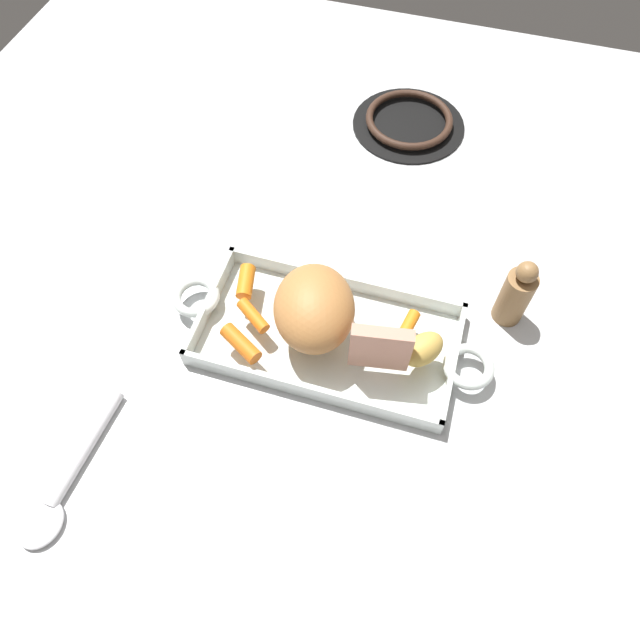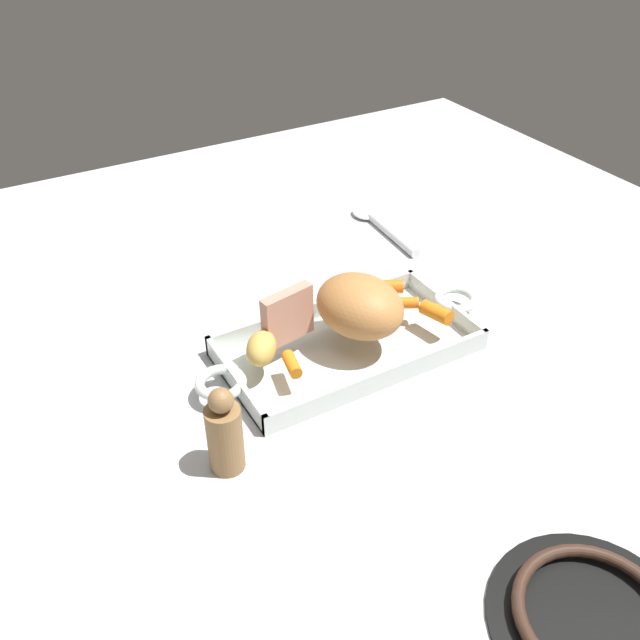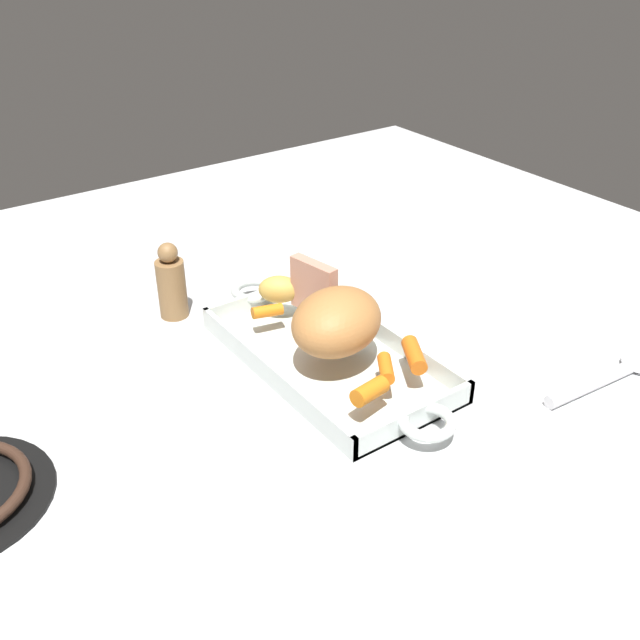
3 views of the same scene
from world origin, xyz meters
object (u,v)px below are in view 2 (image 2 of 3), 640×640
serving_spoon (380,223)px  potato_near_roast (261,348)px  roast_slice_outer (288,316)px  baby_carrot_center_left (292,364)px  baby_carrot_long (400,303)px  stove_burner_rear (594,619)px  baby_carrot_center_right (436,312)px  baby_carrot_southwest (383,287)px  roasting_dish (347,346)px  pepper_mill (225,434)px  pork_roast (359,305)px

serving_spoon → potato_near_roast: bearing=130.3°
potato_near_roast → roast_slice_outer: bearing=24.9°
serving_spoon → roast_slice_outer: bearing=131.9°
baby_carrot_center_left → potato_near_roast: bearing=125.0°
baby_carrot_long → stove_burner_rear: size_ratio=0.27×
roast_slice_outer → stove_burner_rear: roast_slice_outer is taller
baby_carrot_center_right → stove_burner_rear: bearing=-108.4°
potato_near_roast → baby_carrot_southwest: bearing=13.3°
baby_carrot_center_left → stove_burner_rear: size_ratio=0.22×
baby_carrot_southwest → potato_near_roast: potato_near_roast is taller
roasting_dish → serving_spoon: 0.39m
roasting_dish → pepper_mill: 0.27m
pork_roast → baby_carrot_long: size_ratio=2.44×
pork_roast → roast_slice_outer: bearing=163.0°
serving_spoon → pepper_mill: pepper_mill is taller
baby_carrot_center_left → serving_spoon: bearing=41.9°
baby_carrot_center_right → baby_carrot_long: (-0.03, 0.05, -0.00)m
roasting_dish → pork_roast: 0.07m
baby_carrot_southwest → baby_carrot_long: (-0.00, -0.05, -0.00)m
stove_burner_rear → roast_slice_outer: bearing=97.0°
baby_carrot_center_right → stove_burner_rear: size_ratio=0.24×
baby_carrot_center_right → potato_near_roast: size_ratio=0.80×
roast_slice_outer → baby_carrot_southwest: bearing=9.6°
roasting_dish → baby_carrot_center_left: 0.12m
baby_carrot_long → baby_carrot_center_left: size_ratio=1.23×
baby_carrot_long → baby_carrot_southwest: bearing=89.9°
baby_carrot_center_right → potato_near_roast: bearing=171.1°
baby_carrot_center_left → baby_carrot_center_right: bearing=-0.9°
baby_carrot_long → stove_burner_rear: baby_carrot_long is taller
baby_carrot_southwest → stove_burner_rear: size_ratio=0.31×
baby_carrot_southwest → potato_near_roast: 0.24m
baby_carrot_center_left → roasting_dish: bearing=15.8°
roasting_dish → serving_spoon: roasting_dish is taller
roast_slice_outer → baby_carrot_center_right: 0.22m
pepper_mill → roasting_dish: bearing=25.6°
baby_carrot_southwest → baby_carrot_center_left: size_ratio=1.41×
pork_roast → serving_spoon: size_ratio=0.63×
baby_carrot_center_right → baby_carrot_southwest: (-0.03, 0.10, -0.00)m
serving_spoon → pepper_mill: bearing=133.5°
baby_carrot_southwest → pepper_mill: 0.39m
roasting_dish → serving_spoon: bearing=49.1°
roasting_dish → roast_slice_outer: (-0.08, 0.03, 0.06)m
baby_carrot_center_right → baby_carrot_center_left: baby_carrot_center_right is taller
serving_spoon → pepper_mill: size_ratio=1.76×
baby_carrot_southwest → pork_roast: bearing=-144.2°
pork_roast → baby_carrot_southwest: 0.11m
serving_spoon → stove_burner_rear: bearing=164.6°
potato_near_roast → serving_spoon: potato_near_roast is taller
roasting_dish → baby_carrot_center_right: baby_carrot_center_right is taller
roast_slice_outer → baby_carrot_center_left: bearing=-113.6°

